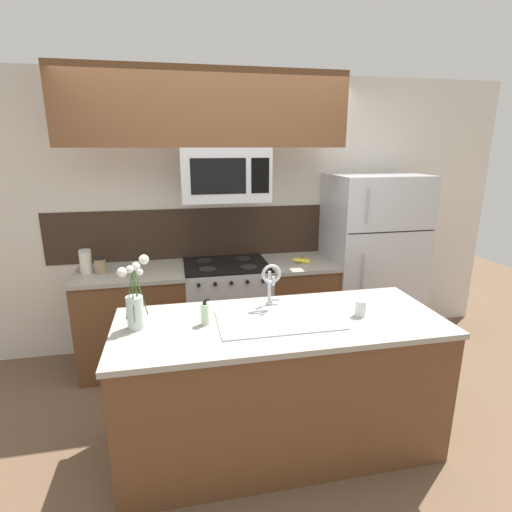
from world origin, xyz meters
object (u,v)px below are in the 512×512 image
Objects in this scene: stove_range at (227,311)px; drinking_glass at (361,308)px; storage_jar_medium at (100,266)px; banana_bunch at (302,260)px; flower_vase at (135,305)px; dish_soap_bottle at (205,314)px; microwave at (225,174)px; refrigerator at (370,262)px; storage_jar_tall at (86,261)px; sink_faucet at (271,279)px.

stove_range is 1.55m from drinking_glass.
drinking_glass is at bearing -61.58° from stove_range.
stove_range is 6.78× the size of storage_jar_medium.
stove_range is 0.85m from banana_bunch.
dish_soap_bottle is at bearing -4.46° from flower_vase.
microwave reaches higher than drinking_glass.
drinking_glass is (-0.74, -1.31, 0.11)m from refrigerator.
storage_jar_medium is at bearing 108.38° from flower_vase.
storage_jar_tall is at bearing -179.88° from refrigerator.
drinking_glass is (0.70, -1.27, -0.76)m from microwave.
storage_jar_medium is 2.18m from drinking_glass.
banana_bunch is 0.43× the size of flower_vase.
flower_vase is at bearing -170.21° from sink_faucet.
storage_jar_medium is at bearing -14.47° from storage_jar_tall.
sink_faucet is (1.25, -1.02, 0.13)m from storage_jar_medium.
dish_soap_bottle is (0.79, -1.20, 0.00)m from storage_jar_medium.
drinking_glass is at bearing -4.11° from dish_soap_bottle.
microwave is at bearing -178.36° from refrigerator.
drinking_glass is (0.98, -0.07, -0.02)m from dish_soap_bottle.
sink_faucet is at bearing -118.81° from banana_bunch.
sink_faucet reaches higher than storage_jar_medium.
drinking_glass reaches higher than banana_bunch.
microwave is 1.20m from sink_faucet.
banana_bunch is 0.62× the size of sink_faucet.
banana_bunch is (0.70, -0.04, -0.79)m from microwave.
storage_jar_tall reaches higher than stove_range.
storage_jar_medium is 1.62m from sink_faucet.
drinking_glass reaches higher than stove_range.
drinking_glass is at bearing -25.33° from sink_faucet.
drinking_glass is at bearing -61.19° from microwave.
dish_soap_bottle reaches higher than storage_jar_medium.
flower_vase is (-0.40, 0.03, 0.08)m from dish_soap_bottle.
storage_jar_tall is 0.13m from storage_jar_medium.
drinking_glass is (-0.01, -1.23, 0.03)m from banana_bunch.
flower_vase reaches higher than dish_soap_bottle.
microwave is 1.06m from banana_bunch.
dish_soap_bottle is (-0.99, -1.16, 0.05)m from banana_bunch.
storage_jar_tall reaches higher than dish_soap_bottle.
refrigerator reaches higher than storage_jar_tall.
microwave is at bearing -0.24° from storage_jar_medium.
dish_soap_bottle reaches higher than drinking_glass.
flower_vase reaches higher than sink_faucet.
microwave is 1.63m from drinking_glass.
microwave reaches higher than sink_faucet.
refrigerator reaches higher than sink_faucet.
storage_jar_tall is (-1.20, 0.04, -0.71)m from microwave.
microwave is at bearing -1.68° from storage_jar_tall.
storage_jar_medium is 0.45× the size of sink_faucet.
refrigerator is 2.12m from dish_soap_bottle.
microwave is 1.51m from flower_vase.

